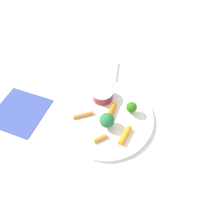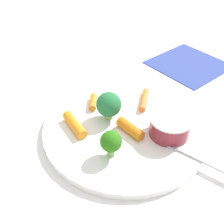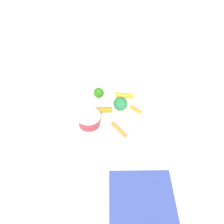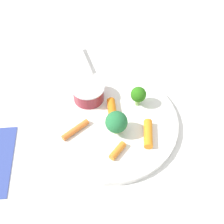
{
  "view_description": "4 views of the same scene",
  "coord_description": "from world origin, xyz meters",
  "views": [
    {
      "loc": [
        -0.22,
        0.25,
        0.52
      ],
      "look_at": [
        -0.01,
        -0.01,
        0.03
      ],
      "focal_mm": 33.86,
      "sensor_mm": 36.0,
      "label": 1
    },
    {
      "loc": [
        -0.14,
        -0.3,
        0.31
      ],
      "look_at": [
        -0.02,
        0.02,
        0.03
      ],
      "focal_mm": 44.09,
      "sensor_mm": 36.0,
      "label": 2
    },
    {
      "loc": [
        0.41,
        0.14,
        0.49
      ],
      "look_at": [
        0.0,
        0.0,
        0.02
      ],
      "focal_mm": 34.86,
      "sensor_mm": 36.0,
      "label": 3
    },
    {
      "loc": [
        -0.09,
        0.34,
        0.47
      ],
      "look_at": [
        -0.0,
        -0.01,
        0.03
      ],
      "focal_mm": 47.91,
      "sensor_mm": 36.0,
      "label": 4
    }
  ],
  "objects": [
    {
      "name": "napkin",
      "position": [
        0.22,
        0.15,
        0.0
      ],
      "size": [
        0.19,
        0.19,
        0.0
      ],
      "primitive_type": "cube",
      "rotation": [
        0.0,
        0.0,
        0.34
      ],
      "color": "#354694",
      "rests_on": "ground_plane"
    },
    {
      "name": "carrot_stick_2",
      "position": [
        -0.0,
        -0.02,
        0.02
      ],
      "size": [
        0.03,
        0.05,
        0.02
      ],
      "primitive_type": "cylinder",
      "rotation": [
        1.57,
        0.0,
        3.5
      ],
      "color": "orange",
      "rests_on": "plate"
    },
    {
      "name": "broccoli_floret_0",
      "position": [
        -0.02,
        0.02,
        0.04
      ],
      "size": [
        0.04,
        0.04,
        0.05
      ],
      "color": "#8BBB61",
      "rests_on": "plate"
    },
    {
      "name": "carrot_stick_0",
      "position": [
        -0.03,
        0.07,
        0.02
      ],
      "size": [
        0.03,
        0.04,
        0.01
      ],
      "primitive_type": "cylinder",
      "rotation": [
        1.57,
        0.0,
        2.76
      ],
      "color": "orange",
      "rests_on": "plate"
    },
    {
      "name": "broccoli_floret_1",
      "position": [
        -0.04,
        -0.05,
        0.04
      ],
      "size": [
        0.03,
        0.03,
        0.04
      ],
      "color": "#80AC5B",
      "rests_on": "plate"
    },
    {
      "name": "carrot_stick_3",
      "position": [
        -0.08,
        0.02,
        0.02
      ],
      "size": [
        0.03,
        0.06,
        0.02
      ],
      "primitive_type": "cylinder",
      "rotation": [
        1.57,
        0.0,
        0.2
      ],
      "color": "orange",
      "rests_on": "plate"
    },
    {
      "name": "carrot_stick_1",
      "position": [
        0.05,
        0.04,
        0.02
      ],
      "size": [
        0.04,
        0.06,
        0.01
      ],
      "primitive_type": "cylinder",
      "rotation": [
        1.57,
        0.0,
        2.57
      ],
      "color": "orange",
      "rests_on": "plate"
    },
    {
      "name": "fork",
      "position": [
        0.08,
        -0.12,
        0.01
      ],
      "size": [
        0.1,
        0.15,
        0.0
      ],
      "color": "#B8B0B5",
      "rests_on": "plate"
    },
    {
      "name": "sauce_cup",
      "position": [
        0.06,
        -0.04,
        0.03
      ],
      "size": [
        0.07,
        0.07,
        0.03
      ],
      "color": "maroon",
      "rests_on": "plate"
    },
    {
      "name": "plate",
      "position": [
        0.0,
        0.0,
        0.01
      ],
      "size": [
        0.27,
        0.27,
        0.01
      ],
      "primitive_type": "cylinder",
      "color": "white",
      "rests_on": "ground_plane"
    },
    {
      "name": "ground_plane",
      "position": [
        0.0,
        0.0,
        0.0
      ],
      "size": [
        2.4,
        2.4,
        0.0
      ],
      "primitive_type": "plane",
      "color": "silver"
    }
  ]
}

